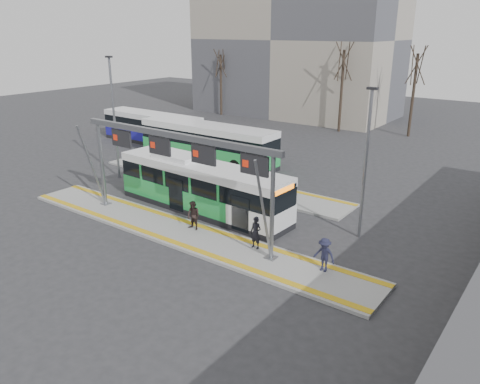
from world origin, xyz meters
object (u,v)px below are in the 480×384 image
at_px(passenger_b, 193,216).
at_px(passenger_c, 324,255).
at_px(hero_bus, 202,187).
at_px(passenger_a, 256,233).
at_px(gantry, 175,153).

height_order(passenger_b, passenger_c, passenger_b).
relative_size(hero_bus, passenger_a, 7.20).
relative_size(gantry, hero_bus, 1.12).
distance_m(passenger_a, passenger_c, 3.70).
height_order(hero_bus, passenger_c, hero_bus).
xyz_separation_m(passenger_a, passenger_b, (-3.92, -0.12, -0.02)).
bearing_deg(passenger_c, gantry, -175.02).
relative_size(hero_bus, passenger_b, 7.42).
bearing_deg(hero_bus, passenger_a, -21.97).
distance_m(gantry, passenger_b, 3.47).
bearing_deg(hero_bus, passenger_c, -13.43).
height_order(gantry, passenger_a, gantry).
bearing_deg(gantry, hero_bus, 107.73).
height_order(passenger_a, passenger_b, passenger_a).
xyz_separation_m(gantry, hero_bus, (-0.97, 3.03, -2.85)).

